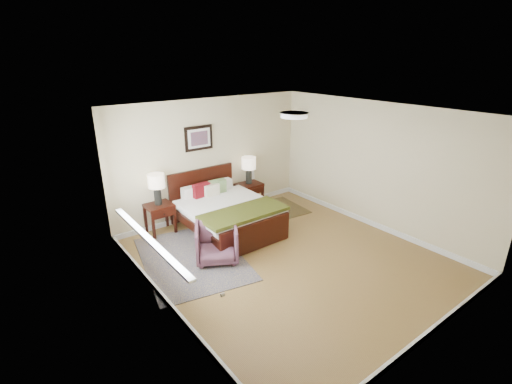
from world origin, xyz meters
TOP-DOWN VIEW (x-y plane):
  - floor at (0.00, 0.00)m, footprint 5.00×5.00m
  - back_wall at (0.00, 2.50)m, footprint 4.50×0.04m
  - front_wall at (0.00, -2.50)m, footprint 4.50×0.04m
  - left_wall at (-2.25, 0.00)m, footprint 0.04×5.00m
  - right_wall at (2.25, 0.00)m, footprint 0.04×5.00m
  - ceiling at (0.00, 0.00)m, footprint 4.50×5.00m
  - window at (-2.20, 0.70)m, footprint 0.11×2.72m
  - door at (-2.23, -1.75)m, footprint 0.06×1.00m
  - ceil_fixture at (0.00, 0.00)m, footprint 0.44×0.44m
  - bed at (-0.29, 1.53)m, footprint 1.63×1.96m
  - wall_art at (-0.29, 2.47)m, footprint 0.62×0.05m
  - nightstand_left at (-1.35, 2.25)m, footprint 0.50×0.45m
  - nightstand_right at (0.81, 2.26)m, footprint 0.57×0.43m
  - lamp_left at (-1.35, 2.27)m, footprint 0.31×0.31m
  - lamp_right at (0.81, 2.27)m, footprint 0.31×0.31m
  - armchair at (-1.02, 0.71)m, footprint 0.95×0.96m
  - rug_persian at (-1.35, 1.00)m, footprint 2.02×2.54m
  - rug_navy at (1.41, 1.73)m, footprint 0.85×1.19m

SIDE VIEW (x-z plane):
  - floor at x=0.00m, z-range 0.00..0.00m
  - rug_persian at x=-1.35m, z-range 0.00..0.01m
  - rug_navy at x=1.41m, z-range 0.00..0.01m
  - armchair at x=-1.02m, z-range 0.00..0.65m
  - nightstand_right at x=0.81m, z-range 0.07..0.64m
  - nightstand_left at x=-1.35m, z-range 0.18..0.77m
  - bed at x=-0.29m, z-range -0.04..1.02m
  - lamp_right at x=0.81m, z-range 0.68..1.29m
  - lamp_left at x=-1.35m, z-range 0.71..1.32m
  - door at x=-2.23m, z-range -0.02..2.16m
  - back_wall at x=0.00m, z-range 0.00..2.50m
  - front_wall at x=0.00m, z-range 0.00..2.50m
  - left_wall at x=-2.25m, z-range 0.00..2.50m
  - right_wall at x=2.25m, z-range 0.00..2.50m
  - window at x=-2.20m, z-range 0.72..2.04m
  - wall_art at x=-0.29m, z-range 1.47..1.97m
  - ceil_fixture at x=0.00m, z-range 2.43..2.50m
  - ceiling at x=0.00m, z-range 2.49..2.51m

